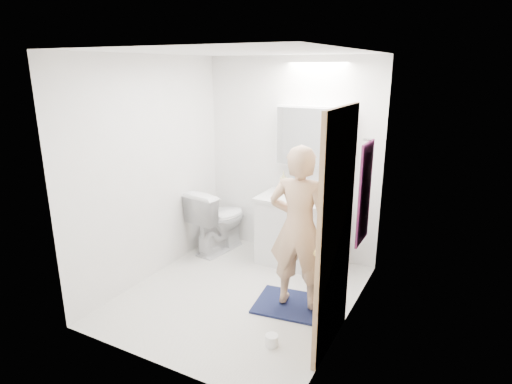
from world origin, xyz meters
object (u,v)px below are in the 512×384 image
Objects in this scene: person at (299,228)px; soap_bottle_b at (296,185)px; vanity_cabinet at (299,233)px; medicine_cabinet at (313,137)px; toothbrush_cup at (321,192)px; toilet_paper_roll at (272,340)px; toilet at (219,220)px; soap_bottle_a at (283,182)px.

person is 1.21m from soap_bottle_b.
vanity_cabinet is 1.13m from medicine_cabinet.
soap_bottle_b is 1.73× the size of toothbrush_cup.
toothbrush_cup is 1.94m from toilet_paper_roll.
toilet_paper_roll is (0.36, -1.79, -1.45)m from medicine_cabinet.
toilet is at bearing -163.59° from medicine_cabinet.
person reaches higher than soap_bottle_a.
soap_bottle_b is at bearing -170.65° from medicine_cabinet.
toilet is 4.40× the size of soap_bottle_b.
toilet_paper_roll is (0.22, -1.74, -0.82)m from toothbrush_cup.
toothbrush_cup is (-0.17, 1.08, 0.04)m from person.
toilet_paper_roll is at bearing -75.26° from vanity_cabinet.
toilet_paper_roll is (0.54, -1.76, -0.86)m from soap_bottle_b.
toilet is at bearing -173.73° from vanity_cabinet.
person is (0.31, -1.13, -0.67)m from medicine_cabinet.
vanity_cabinet is at bearing -164.79° from toilet.
person is at bearing 94.26° from toilet_paper_roll.
soap_bottle_a is at bearing -178.79° from toothbrush_cup.
toilet is at bearing -167.51° from toothbrush_cup.
soap_bottle_b is 0.32m from toothbrush_cup.
toothbrush_cup is at bearing -88.82° from person.
toilet is 3.37× the size of soap_bottle_a.
soap_bottle_a is 2.26× the size of toothbrush_cup.
medicine_cabinet reaches higher than toilet.
toilet is at bearing -37.51° from person.
vanity_cabinet is 1.08m from person.
soap_bottle_b is 2.03m from toilet_paper_roll.
soap_bottle_a is 2.07m from toilet_paper_roll.
soap_bottle_a is at bearing 111.87° from toilet_paper_roll.
person is at bearing -65.88° from soap_bottle_b.
soap_bottle_a reaches higher than soap_bottle_b.
toilet is 0.52× the size of person.
soap_bottle_a is 0.16m from soap_bottle_b.
medicine_cabinet is 2.33m from toilet_paper_roll.
soap_bottle_a reaches higher than vanity_cabinet.
soap_bottle_a is at bearing -169.85° from medicine_cabinet.
vanity_cabinet is 0.57× the size of person.
medicine_cabinet is 1.07× the size of toilet.
soap_bottle_a is 1.30× the size of soap_bottle_b.
medicine_cabinet reaches higher than toilet_paper_roll.
vanity_cabinet is 0.64m from soap_bottle_a.
soap_bottle_b is (-0.49, 1.10, 0.08)m from person.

